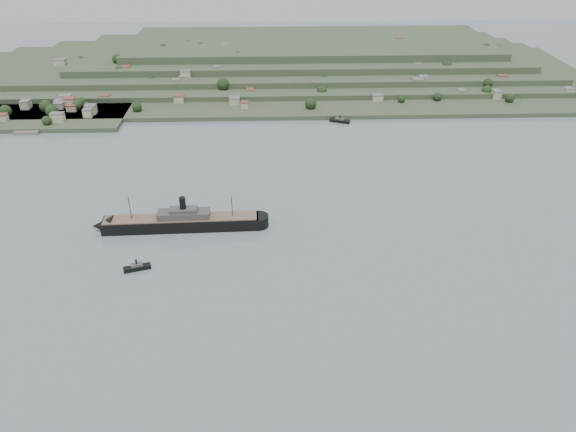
{
  "coord_description": "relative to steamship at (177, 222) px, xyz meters",
  "views": [
    {
      "loc": [
        12.52,
        -274.65,
        187.47
      ],
      "look_at": [
        23.0,
        30.0,
        11.17
      ],
      "focal_mm": 35.0,
      "sensor_mm": 36.0,
      "label": 1
    }
  ],
  "objects": [
    {
      "name": "ground",
      "position": [
        47.86,
        -35.64,
        -4.97
      ],
      "size": [
        1400.0,
        1400.0,
        0.0
      ],
      "primitive_type": "plane",
      "color": "slate",
      "rests_on": "ground"
    },
    {
      "name": "far_peninsula",
      "position": [
        75.76,
        357.46,
        6.91
      ],
      "size": [
        760.0,
        309.0,
        30.0
      ],
      "color": "#35462E",
      "rests_on": "ground"
    },
    {
      "name": "steamship",
      "position": [
        0.0,
        0.0,
        0.0
      ],
      "size": [
        112.17,
        16.44,
        26.91
      ],
      "color": "black",
      "rests_on": "ground"
    },
    {
      "name": "tugboat",
      "position": [
        -16.91,
        -44.75,
        -3.29
      ],
      "size": [
        15.83,
        8.32,
        6.89
      ],
      "color": "black",
      "rests_on": "ground"
    },
    {
      "name": "ferry_east",
      "position": [
        126.3,
        188.14,
        -3.25
      ],
      "size": [
        19.6,
        12.06,
        7.13
      ],
      "color": "black",
      "rests_on": "ground"
    }
  ]
}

